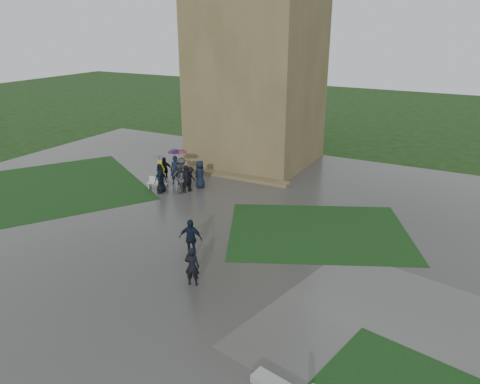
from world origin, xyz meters
The scene contains 10 objects.
ground centered at (0.00, 0.00, 0.00)m, with size 120.00×120.00×0.00m, color black.
plaza centered at (0.00, 2.00, 0.01)m, with size 34.00×34.00×0.02m, color #363634.
lawn_inset_left centered at (-8.50, 4.00, 0.03)m, with size 11.00×9.00×0.01m, color black.
lawn_inset_right centered at (8.50, 5.00, 0.03)m, with size 9.00×7.00×0.01m, color black.
tower centered at (0.00, 15.00, 9.00)m, with size 8.00×8.00×18.00m, color brown.
tower_plinth centered at (0.00, 10.60, 0.13)m, with size 9.00×0.80×0.22m, color brown.
bench centered at (-2.71, 6.26, 0.42)m, with size 1.38×0.60×0.78m.
visitor_cluster centered at (-1.79, 7.03, 1.08)m, with size 3.72×3.48×2.44m.
pedestrian_mid centered at (4.27, -0.34, 0.94)m, with size 1.08×0.61×1.84m, color black.
pedestrian_near centered at (5.66, -2.31, 0.84)m, with size 0.60×0.39×1.65m, color black.
Camera 1 is at (15.24, -16.09, 10.19)m, focal length 35.00 mm.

